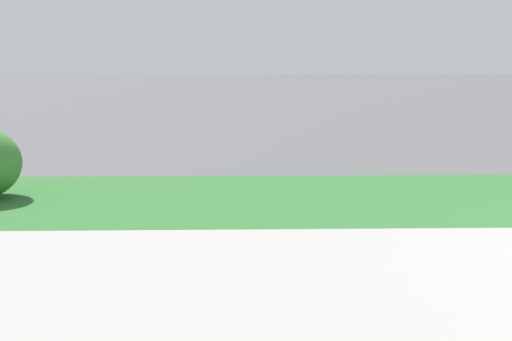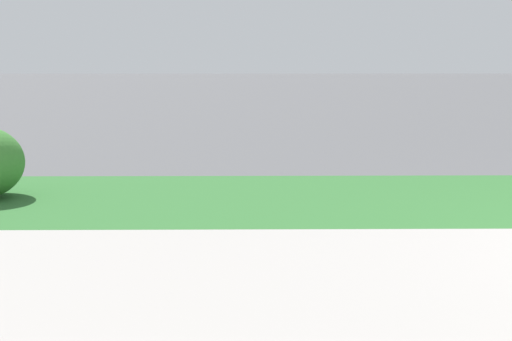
# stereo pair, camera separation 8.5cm
# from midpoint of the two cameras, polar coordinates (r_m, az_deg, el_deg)

# --- Properties ---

